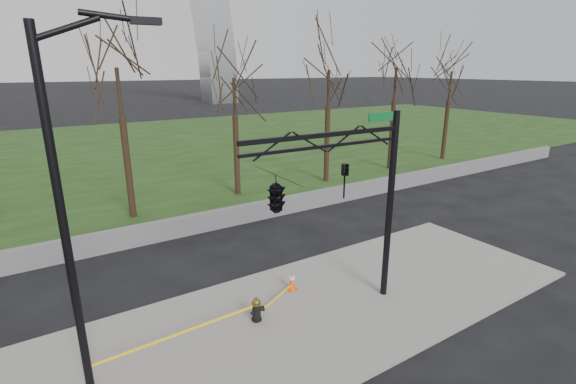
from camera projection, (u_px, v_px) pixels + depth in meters
ground at (314, 312)px, 12.59m from camera, size 500.00×500.00×0.00m
sidewalk at (314, 311)px, 12.57m from camera, size 18.00×6.00×0.10m
grass_strip at (115, 151)px, 36.73m from camera, size 120.00×40.00×0.06m
guardrail at (211, 221)px, 18.90m from camera, size 60.00×0.30×0.90m
tree_row at (185, 129)px, 21.27m from camera, size 46.84×4.00×8.30m
fire_hydrant at (257, 310)px, 11.94m from camera, size 0.46×0.30×0.75m
traffic_cone at (292, 281)px, 13.62m from camera, size 0.31×0.31×0.60m
street_light at (71, 195)px, 8.34m from camera, size 2.39×0.44×8.21m
traffic_signal_mast at (302, 189)px, 10.69m from camera, size 5.10×2.50×6.00m
caution_tape at (215, 321)px, 11.34m from camera, size 6.31×1.08×0.39m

